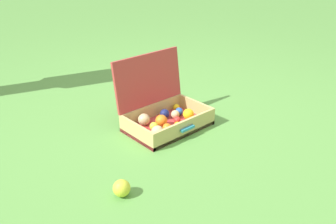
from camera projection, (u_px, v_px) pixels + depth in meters
ground_plane at (160, 130)px, 2.40m from camera, size 16.00×16.00×0.00m
open_suitcase at (162, 112)px, 2.41m from camera, size 0.54×0.42×0.46m
stray_ball_on_grass at (122, 188)px, 1.77m from camera, size 0.09×0.09×0.09m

